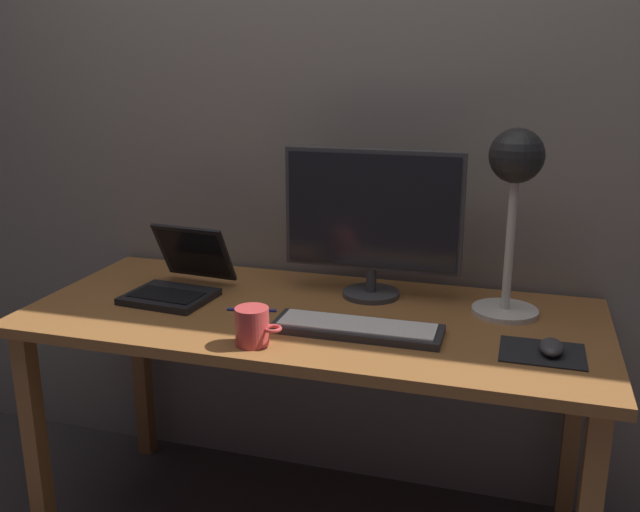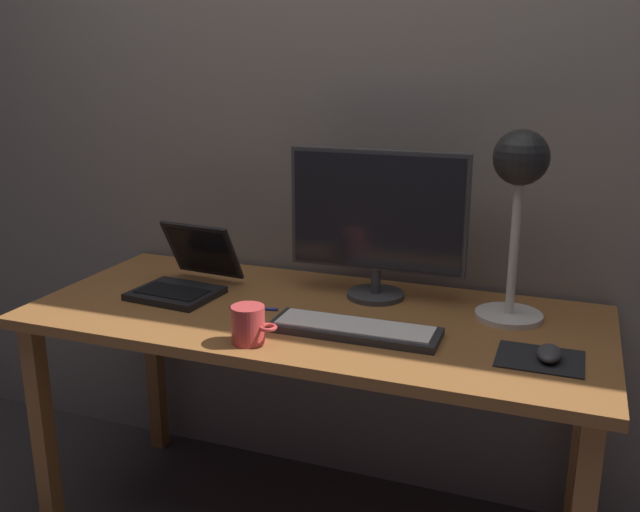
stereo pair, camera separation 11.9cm
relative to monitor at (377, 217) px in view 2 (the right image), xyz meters
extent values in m
cube|color=gray|center=(-0.13, 0.22, 0.32)|extent=(4.80, 0.06, 2.60)
cube|color=#935B2D|center=(-0.13, -0.18, -0.26)|extent=(1.60, 0.70, 0.03)
cube|color=#935B2D|center=(-0.87, -0.47, -0.63)|extent=(0.05, 0.05, 0.71)
cube|color=#935B2D|center=(-0.87, 0.11, -0.63)|extent=(0.05, 0.05, 0.71)
cube|color=#935B2D|center=(0.61, 0.11, -0.63)|extent=(0.05, 0.05, 0.71)
cylinder|color=#38383A|center=(0.00, 0.00, -0.24)|extent=(0.17, 0.17, 0.01)
cylinder|color=#38383A|center=(0.00, 0.00, -0.19)|extent=(0.03, 0.03, 0.07)
cube|color=#38383A|center=(0.00, 0.00, 0.02)|extent=(0.52, 0.03, 0.35)
cube|color=black|center=(0.00, -0.02, 0.02)|extent=(0.50, 0.00, 0.33)
cube|color=#28282B|center=(0.03, -0.29, -0.23)|extent=(0.44, 0.14, 0.02)
cube|color=silver|center=(0.03, -0.29, -0.22)|extent=(0.41, 0.12, 0.01)
cube|color=black|center=(-0.56, -0.20, -0.23)|extent=(0.26, 0.22, 0.02)
cube|color=black|center=(-0.56, -0.22, -0.22)|extent=(0.21, 0.13, 0.00)
cube|color=black|center=(-0.55, -0.06, -0.14)|extent=(0.25, 0.12, 0.18)
cube|color=black|center=(-0.55, -0.06, -0.14)|extent=(0.22, 0.11, 0.16)
cylinder|color=beige|center=(0.39, -0.04, -0.24)|extent=(0.18, 0.18, 0.01)
cylinder|color=silver|center=(0.39, -0.04, -0.03)|extent=(0.02, 0.02, 0.40)
sphere|color=black|center=(0.39, -0.04, 0.20)|extent=(0.14, 0.14, 0.14)
sphere|color=#FFEAB2|center=(0.39, -0.05, 0.16)|extent=(0.05, 0.05, 0.05)
cube|color=black|center=(0.49, -0.29, -0.24)|extent=(0.20, 0.16, 0.00)
ellipsoid|color=#38383A|center=(0.51, -0.29, -0.22)|extent=(0.06, 0.10, 0.03)
cylinder|color=#CC3F3F|center=(-0.20, -0.44, -0.20)|extent=(0.08, 0.08, 0.10)
torus|color=#CC3F3F|center=(-0.15, -0.44, -0.20)|extent=(0.05, 0.05, 0.01)
cylinder|color=#2633A5|center=(-0.29, -0.22, -0.24)|extent=(0.14, 0.04, 0.01)
camera|label=1|loc=(0.42, -1.93, 0.44)|focal=39.08mm
camera|label=2|loc=(0.53, -1.89, 0.44)|focal=39.08mm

